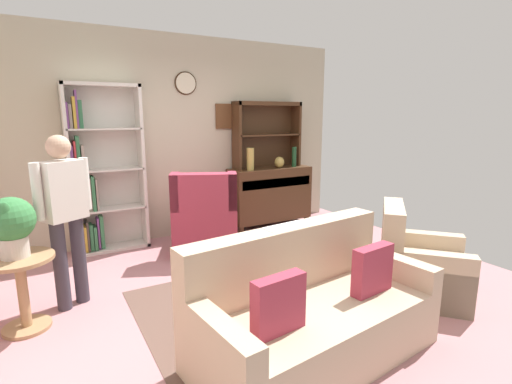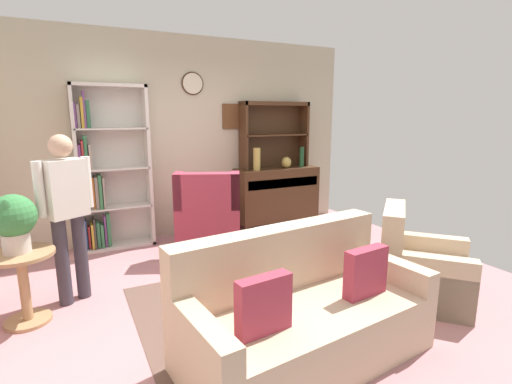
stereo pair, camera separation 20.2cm
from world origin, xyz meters
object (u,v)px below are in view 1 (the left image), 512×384
object	(u,v)px
sideboard	(270,194)
person_reading	(65,210)
coffee_table	(275,269)
plant_stand	(22,285)
bookshelf	(100,174)
armchair_floral	(418,267)
vase_round	(279,162)
couch_floral	(311,314)
potted_plant_large	(10,223)
book_stack	(279,253)
sideboard_hutch	(267,126)
wingback_chair	(205,223)
vase_tall	(250,159)
bottle_wine	(294,157)

from	to	relation	value
sideboard	person_reading	xyz separation A→B (m)	(-2.94, -1.32, 0.40)
sideboard	coffee_table	world-z (taller)	sideboard
plant_stand	coffee_table	bearing A→B (deg)	-18.46
bookshelf	sideboard	bearing A→B (deg)	-1.99
bookshelf	person_reading	xyz separation A→B (m)	(-0.48, -1.40, -0.09)
armchair_floral	coffee_table	size ratio (longest dim) A/B	1.35
person_reading	coffee_table	world-z (taller)	person_reading
vase_round	couch_floral	distance (m)	3.40
sideboard	person_reading	bearing A→B (deg)	-155.81
potted_plant_large	book_stack	size ratio (longest dim) A/B	2.20
sideboard	armchair_floral	size ratio (longest dim) A/B	1.20
coffee_table	sideboard_hutch	bearing A→B (deg)	60.52
sideboard_hutch	armchair_floral	size ratio (longest dim) A/B	1.02
wingback_chair	potted_plant_large	bearing A→B (deg)	-155.31
vase_tall	armchair_floral	world-z (taller)	vase_tall
wingback_chair	potted_plant_large	world-z (taller)	potted_plant_large
bookshelf	vase_round	xyz separation A→B (m)	(2.58, -0.15, 0.01)
sideboard	couch_floral	world-z (taller)	sideboard
sideboard	vase_round	size ratio (longest dim) A/B	7.65
potted_plant_large	coffee_table	distance (m)	2.19
sideboard_hutch	coffee_table	xyz separation A→B (m)	(-1.32, -2.34, -1.21)
bottle_wine	coffee_table	bearing A→B (deg)	-128.65
bottle_wine	wingback_chair	size ratio (longest dim) A/B	0.30
sideboard	plant_stand	world-z (taller)	sideboard
sideboard_hutch	person_reading	world-z (taller)	sideboard_hutch
couch_floral	coffee_table	bearing A→B (deg)	78.00
bookshelf	plant_stand	world-z (taller)	bookshelf
potted_plant_large	coffee_table	xyz separation A→B (m)	(2.01, -0.68, -0.55)
potted_plant_large	book_stack	world-z (taller)	potted_plant_large
sideboard_hutch	potted_plant_large	world-z (taller)	sideboard_hutch
bookshelf	plant_stand	bearing A→B (deg)	-117.31
wingback_chair	book_stack	world-z (taller)	wingback_chair
vase_tall	vase_round	distance (m)	0.53
armchair_floral	vase_tall	bearing A→B (deg)	97.93
vase_round	couch_floral	size ratio (longest dim) A/B	0.09
book_stack	coffee_table	bearing A→B (deg)	-138.96
coffee_table	wingback_chair	bearing A→B (deg)	91.00
plant_stand	potted_plant_large	distance (m)	0.52
bottle_wine	potted_plant_large	bearing A→B (deg)	-158.50
sideboard_hutch	bottle_wine	distance (m)	0.65
person_reading	vase_round	bearing A→B (deg)	22.22
person_reading	book_stack	world-z (taller)	person_reading
vase_tall	couch_floral	world-z (taller)	vase_tall
couch_floral	bottle_wine	bearing A→B (deg)	57.03
vase_round	potted_plant_large	xyz separation A→B (m)	(-3.46, -1.49, -0.10)
armchair_floral	person_reading	xyz separation A→B (m)	(-2.92, 1.43, 0.62)
vase_tall	coffee_table	bearing A→B (deg)	-113.45
couch_floral	vase_round	bearing A→B (deg)	61.01
plant_stand	vase_round	bearing A→B (deg)	23.63
vase_tall	book_stack	size ratio (longest dim) A/B	1.49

